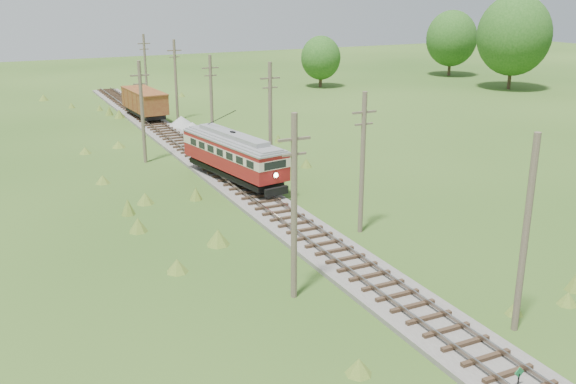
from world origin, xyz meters
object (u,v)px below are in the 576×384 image
switch_marker (519,378)px  gravel_pile (183,123)px  gondola (145,102)px  streetcar (233,153)px

switch_marker → gravel_pile: (2.76, 50.67, -0.02)m
switch_marker → gondola: 56.67m
streetcar → gondola: streetcar is taller
streetcar → gravel_pile: (2.56, 21.44, -1.85)m
streetcar → gondola: (-0.00, 27.41, -0.35)m
gravel_pile → streetcar: bearing=-96.8°
gondola → gravel_pile: gondola is taller
gravel_pile → gondola: bearing=113.2°
gondola → gravel_pile: bearing=-70.7°
switch_marker → streetcar: streetcar is taller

